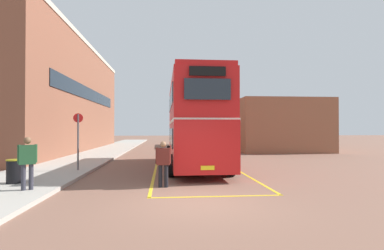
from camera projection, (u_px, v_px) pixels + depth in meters
name	position (u px, v px, depth m)	size (l,w,h in m)	color
ground_plane	(179.00, 156.00, 22.89)	(135.60, 135.60, 0.00)	brown
sidewalk_left	(99.00, 153.00, 24.75)	(4.00, 57.60, 0.14)	#A39E93
brick_building_left	(58.00, 98.00, 27.76)	(5.88, 25.73, 9.96)	brown
depot_building_right	(263.00, 126.00, 32.71)	(8.04, 15.79, 4.78)	brown
double_decker_bus	(194.00, 121.00, 16.25)	(2.97, 10.05, 4.75)	black
single_deck_bus	(196.00, 133.00, 35.64)	(2.99, 9.47, 3.02)	black
pedestrian_boarding	(163.00, 161.00, 10.76)	(0.56, 0.27, 1.65)	black
pedestrian_waiting_near	(27.00, 159.00, 9.61)	(0.53, 0.42, 1.70)	#2D2D38
litter_bin	(14.00, 171.00, 10.78)	(0.54, 0.54, 0.86)	black
bus_stop_sign	(78.00, 136.00, 14.22)	(0.44, 0.12, 2.69)	#4C4C51
bay_marking_yellow	(198.00, 173.00, 14.33)	(4.37, 12.05, 0.01)	gold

